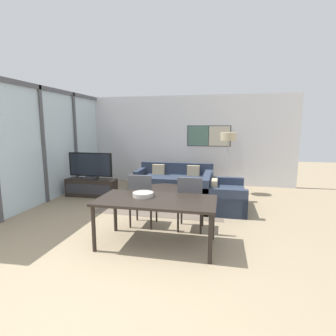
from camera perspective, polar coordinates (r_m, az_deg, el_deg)
name	(u,v)px	position (r m, az deg, el deg)	size (l,w,h in m)	color
ground_plane	(111,281)	(3.53, -12.25, -22.98)	(24.00, 24.00, 0.00)	#9E896B
wall_back	(183,140)	(8.44, 3.35, 6.04)	(6.95, 0.09, 2.80)	silver
window_wall_left	(42,140)	(6.97, -25.73, 5.54)	(0.07, 5.63, 2.80)	silver
area_rug	(164,204)	(6.37, -0.88, -7.82)	(2.83, 1.89, 0.01)	#706051
tv_console	(91,188)	(7.28, -16.33, -4.11)	(1.35, 0.39, 0.48)	black
television	(90,166)	(7.17, -16.54, 0.46)	(1.20, 0.20, 0.70)	#2D2D33
sofa_main	(175,181)	(7.67, 1.50, -2.86)	(2.18, 0.94, 0.77)	#2D384C
sofa_side	(220,197)	(6.13, 11.33, -6.14)	(0.94, 1.39, 0.77)	#2D384C
coffee_table	(164,192)	(6.29, -0.89, -5.28)	(1.05, 1.05, 0.39)	black
dining_table	(156,203)	(4.09, -2.60, -7.72)	(1.84, 0.92, 0.75)	black
dining_chair_left	(142,198)	(4.89, -5.68, -6.61)	(0.46, 0.46, 1.00)	#4C4C51
dining_chair_centre	(190,202)	(4.68, 4.88, -7.32)	(0.46, 0.46, 1.00)	#4C4C51
fruit_bowl	(143,194)	(4.22, -5.45, -5.68)	(0.33, 0.33, 0.07)	#B7B2A8
floor_lamp	(228,140)	(7.31, 12.96, 5.94)	(0.42, 0.42, 1.69)	#2D2D33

